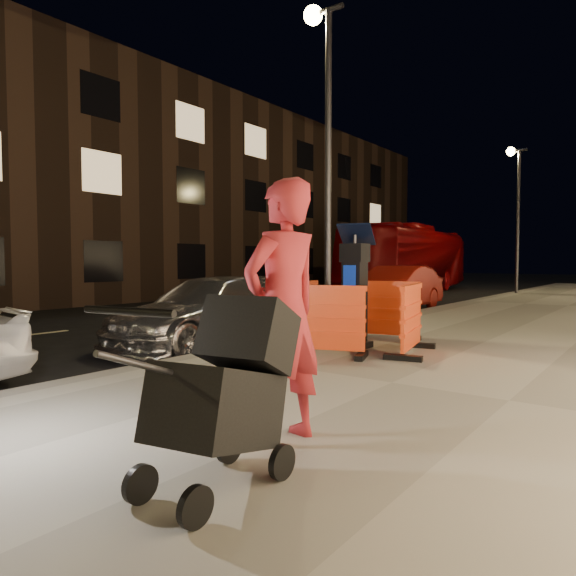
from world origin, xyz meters
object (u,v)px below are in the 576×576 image
Objects in this scene: barrier_back at (382,310)px; car_red at (396,311)px; parking_kiosk at (355,290)px; bus_doubledecker at (408,292)px; barrier_front at (322,321)px; car_silver at (212,345)px; barrier_kerbside at (305,312)px; barrier_bldgside at (411,319)px; man at (283,311)px; stroller at (218,397)px.

barrier_back reaches higher than car_red.
parking_kiosk is 17.59m from bus_doubledecker.
barrier_front reaches higher than car_silver.
barrier_kerbside is 0.31× the size of car_silver.
barrier_back and barrier_kerbside have the same top height.
parking_kiosk reaches higher than barrier_bldgside.
bus_doubledecker reaches higher than barrier_kerbside.
bus_doubledecker is 5.78× the size of man.
parking_kiosk is 2.86m from car_silver.
man is (1.65, -4.02, 0.07)m from parking_kiosk.
bus_doubledecker reaches higher than car_silver.
barrier_back is 6.16m from stroller.
car_red is at bearing 13.85° from barrier_bldgside.
car_red is at bearing 101.29° from barrier_back.
car_silver is (-2.59, -0.56, -1.06)m from parking_kiosk.
barrier_front is at bearing -104.34° from parking_kiosk.
barrier_kerbside is 1.17× the size of stroller.
barrier_back is 7.00m from car_red.
barrier_bldgside is (1.90, 0.00, 0.00)m from barrier_kerbside.
car_red is (-1.73, 7.38, -0.66)m from barrier_kerbside.
barrier_front is 1.34m from barrier_kerbside.
bus_doubledecker is (-7.18, 16.41, -0.66)m from barrier_bldgside.
barrier_back is (0.00, 1.90, 0.00)m from barrier_front.
bus_doubledecker is at bearing 99.52° from stroller.
car_red is 12.26m from man.
stroller is at bearing -83.78° from parking_kiosk.
barrier_kerbside and barrier_bldgside have the same top height.
barrier_kerbside reaches higher than car_silver.
car_silver is (-1.64, -0.56, -0.66)m from barrier_kerbside.
man is at bearing -40.23° from car_silver.
man reaches higher than car_silver.
man is at bearing -82.09° from parking_kiosk.
barrier_back is at bearing -73.30° from bus_doubledecker.
man reaches higher than barrier_bldgside.
barrier_bldgside is (0.95, -0.95, 0.00)m from barrier_back.
man is at bearing 177.48° from barrier_bldgside.
barrier_front is 1.34m from barrier_bldgside.
stroller is (1.85, -3.97, 0.05)m from barrier_front.
bus_doubledecker is (-3.55, 9.03, 0.00)m from car_red.
barrier_back is at bearing -152.89° from man.
car_red is at bearing -150.43° from man.
barrier_kerbside is (-0.95, 0.95, 0.00)m from barrier_front.
barrier_front is at bearing -151.34° from barrier_kerbside.
parking_kiosk is at bearing -148.95° from man.
man is 1.77× the size of stroller.
man is (1.65, -4.97, 0.48)m from barrier_back.
barrier_back is at bearing 75.66° from parking_kiosk.
barrier_front is 4.38m from stroller.
barrier_bldgside is at bearing -14.34° from parking_kiosk.
car_silver is at bearing -90.28° from car_red.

